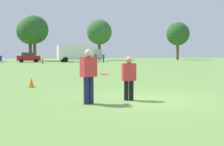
{
  "coord_description": "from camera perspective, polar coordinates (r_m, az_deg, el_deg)",
  "views": [
    {
      "loc": [
        -4.1,
        -8.99,
        1.64
      ],
      "look_at": [
        -1.07,
        0.88,
        0.91
      ],
      "focal_mm": 44.64,
      "sensor_mm": 36.0,
      "label": 1
    }
  ],
  "objects": [
    {
      "name": "player_defender",
      "position": [
        9.73,
        3.47,
        -0.63
      ],
      "size": [
        0.49,
        0.31,
        1.53
      ],
      "color": "black",
      "rests_on": "ground"
    },
    {
      "name": "tree_east_birch",
      "position": [
        64.79,
        -16.45,
        8.19
      ],
      "size": [
        5.84,
        5.84,
        9.49
      ],
      "color": "brown",
      "rests_on": "ground"
    },
    {
      "name": "bystander_far_jogger",
      "position": [
        53.11,
        -1.76,
        3.19
      ],
      "size": [
        0.48,
        0.46,
        1.54
      ],
      "color": "#1E234C",
      "rests_on": "ground"
    },
    {
      "name": "traffic_cone",
      "position": [
        14.09,
        -16.2,
        -1.88
      ],
      "size": [
        0.32,
        0.32,
        0.48
      ],
      "color": "#D8590C",
      "rests_on": "ground"
    },
    {
      "name": "player_thrower",
      "position": [
        9.03,
        -4.83,
        -0.05
      ],
      "size": [
        0.56,
        0.45,
        1.78
      ],
      "color": "#1E234C",
      "rests_on": "ground"
    },
    {
      "name": "tree_far_west_pine",
      "position": [
        75.19,
        13.34,
        7.78
      ],
      "size": [
        6.0,
        6.0,
        9.74
      ],
      "color": "brown",
      "rests_on": "ground"
    },
    {
      "name": "tree_far_east_pine",
      "position": [
        68.32,
        -2.62,
        8.34
      ],
      "size": [
        6.07,
        6.07,
        9.86
      ],
      "color": "brown",
      "rests_on": "ground"
    },
    {
      "name": "parked_car_mid_right",
      "position": [
        53.85,
        -16.79,
        3.09
      ],
      "size": [
        4.31,
        2.43,
        1.82
      ],
      "color": "maroon",
      "rests_on": "ground"
    },
    {
      "name": "frisbee",
      "position": [
        9.2,
        -1.57,
        -0.26
      ],
      "size": [
        0.27,
        0.27,
        0.03
      ],
      "color": "#E54C33"
    },
    {
      "name": "bystander_field_marshal",
      "position": [
        48.21,
        -3.41,
        3.2
      ],
      "size": [
        0.49,
        0.53,
        1.68
      ],
      "color": "#1E234C",
      "rests_on": "ground"
    },
    {
      "name": "box_truck",
      "position": [
        54.61,
        -6.89,
        4.12
      ],
      "size": [
        8.64,
        3.38,
        3.18
      ],
      "color": "white",
      "rests_on": "ground"
    },
    {
      "name": "tree_east_oak",
      "position": [
        62.13,
        -15.64,
        8.53
      ],
      "size": [
        5.97,
        5.97,
        9.7
      ],
      "color": "brown",
      "rests_on": "ground"
    },
    {
      "name": "bystander_sideline_watcher",
      "position": [
        45.62,
        -14.06,
        3.02
      ],
      "size": [
        0.53,
        0.45,
        1.66
      ],
      "color": "gray",
      "rests_on": "ground"
    },
    {
      "name": "ground_plane",
      "position": [
        10.02,
        7.36,
        -5.43
      ],
      "size": [
        168.14,
        168.14,
        0.0
      ],
      "primitive_type": "plane",
      "color": "#6B9347"
    }
  ]
}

